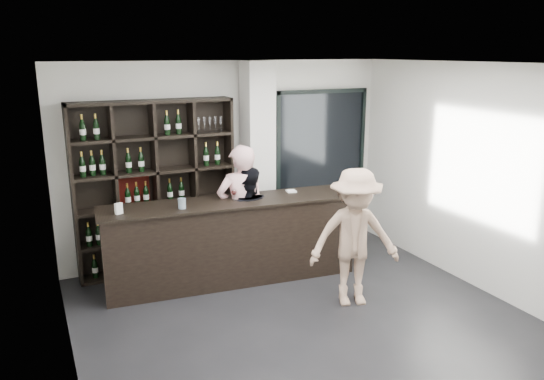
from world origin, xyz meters
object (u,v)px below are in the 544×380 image
wine_shelf (156,188)px  tasting_counter (232,241)px  taster_pink (241,212)px  customer (355,238)px  taster_black (246,222)px

wine_shelf → tasting_counter: (0.80, -0.82, -0.64)m
taster_pink → customer: size_ratio=1.08×
wine_shelf → tasting_counter: wine_shelf is taller
taster_black → tasting_counter: bearing=38.2°
taster_black → wine_shelf: bearing=-17.8°
wine_shelf → tasting_counter: 1.31m
tasting_counter → taster_pink: size_ratio=1.85×
wine_shelf → taster_black: size_ratio=1.56×
tasting_counter → customer: size_ratio=2.00×
taster_black → customer: bearing=138.5°
tasting_counter → taster_black: taster_black is taller
taster_pink → taster_black: 0.17m
wine_shelf → taster_pink: wine_shelf is taller
tasting_counter → customer: customer is taller
taster_pink → customer: (0.92, -1.36, -0.07)m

